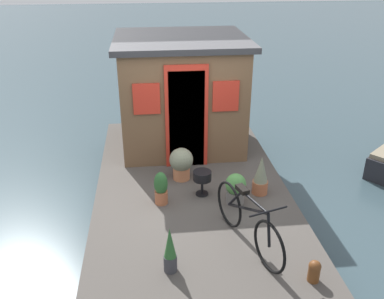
# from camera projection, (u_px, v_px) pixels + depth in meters

# --- Properties ---
(ground_plane) EXTENTS (60.00, 60.00, 0.00)m
(ground_plane) POSITION_uv_depth(u_px,v_px,m) (191.00, 206.00, 6.99)
(ground_plane) COLOR #384C54
(houseboat_deck) EXTENTS (5.48, 3.03, 0.44)m
(houseboat_deck) POSITION_uv_depth(u_px,v_px,m) (191.00, 194.00, 6.89)
(houseboat_deck) COLOR #4C4742
(houseboat_deck) RESTS_ON ground_plane
(houseboat_cabin) EXTENTS (2.18, 2.38, 2.05)m
(houseboat_cabin) POSITION_uv_depth(u_px,v_px,m) (181.00, 92.00, 7.81)
(houseboat_cabin) COLOR brown
(houseboat_cabin) RESTS_ON houseboat_deck
(bicycle) EXTENTS (1.56, 0.63, 0.77)m
(bicycle) POSITION_uv_depth(u_px,v_px,m) (248.00, 221.00, 5.22)
(bicycle) COLOR black
(bicycle) RESTS_ON houseboat_deck
(potted_plant_mint) EXTENTS (0.20, 0.20, 0.52)m
(potted_plant_mint) POSITION_uv_depth(u_px,v_px,m) (161.00, 188.00, 6.15)
(potted_plant_mint) COLOR #B2603D
(potted_plant_mint) RESTS_ON houseboat_deck
(potted_plant_lavender) EXTENTS (0.31, 0.31, 0.49)m
(potted_plant_lavender) POSITION_uv_depth(u_px,v_px,m) (236.00, 188.00, 6.15)
(potted_plant_lavender) COLOR slate
(potted_plant_lavender) RESTS_ON houseboat_deck
(potted_plant_basil) EXTENTS (0.16, 0.16, 0.61)m
(potted_plant_basil) POSITION_uv_depth(u_px,v_px,m) (170.00, 251.00, 4.82)
(potted_plant_basil) COLOR #38383D
(potted_plant_basil) RESTS_ON houseboat_deck
(potted_plant_geranium) EXTENTS (0.39, 0.39, 0.55)m
(potted_plant_geranium) POSITION_uv_depth(u_px,v_px,m) (181.00, 163.00, 6.80)
(potted_plant_geranium) COLOR #C6754C
(potted_plant_geranium) RESTS_ON houseboat_deck
(potted_plant_succulent) EXTENTS (0.24, 0.24, 0.63)m
(potted_plant_succulent) POSITION_uv_depth(u_px,v_px,m) (261.00, 176.00, 6.39)
(potted_plant_succulent) COLOR #B2603D
(potted_plant_succulent) RESTS_ON houseboat_deck
(charcoal_grill) EXTENTS (0.28, 0.28, 0.40)m
(charcoal_grill) POSITION_uv_depth(u_px,v_px,m) (202.00, 177.00, 6.35)
(charcoal_grill) COLOR black
(charcoal_grill) RESTS_ON houseboat_deck
(mooring_bollard) EXTENTS (0.14, 0.14, 0.28)m
(mooring_bollard) POSITION_uv_depth(u_px,v_px,m) (314.00, 270.00, 4.73)
(mooring_bollard) COLOR brown
(mooring_bollard) RESTS_ON houseboat_deck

